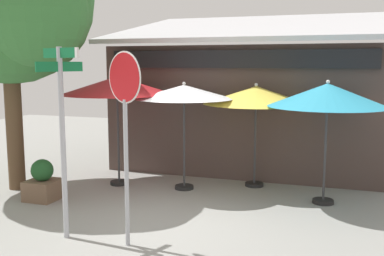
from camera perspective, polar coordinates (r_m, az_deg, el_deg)
The scene contains 10 objects.
ground_plane at distance 8.84m, azimuth -3.73°, elevation -11.65°, with size 28.00×28.00×0.10m, color gray.
cafe_building at distance 13.82m, azimuth 7.92°, elevation 3.31°, with size 7.67×5.78×4.59m.
street_sign_post at distance 7.76m, azimuth -15.99°, elevation 0.51°, with size 0.88×0.82×3.21m.
stop_sign at distance 7.17m, azimuth -8.40°, elevation 2.12°, with size 0.73×0.38×3.13m.
patio_umbrella_crimson_left at distance 10.97m, azimuth -9.40°, elevation 5.24°, with size 2.69×2.69×2.70m.
patio_umbrella_ivory_center at distance 10.44m, azimuth -1.02°, elevation 4.44°, with size 2.28×2.28×2.52m.
patio_umbrella_mustard_right at distance 10.79m, azimuth 8.03°, elevation 4.05°, with size 2.49×2.49×2.48m.
patio_umbrella_teal_far_right at distance 9.72m, azimuth 16.65°, elevation 3.91°, with size 2.45×2.45×2.61m.
shade_tree at distance 11.15m, azimuth -21.73°, elevation 14.54°, with size 4.11×3.83×6.29m.
sidewalk_planter at distance 10.40m, azimuth -18.24°, elevation -6.53°, with size 0.65×0.65×0.89m.
Camera 1 is at (3.17, -7.69, 2.94)m, focal length 42.46 mm.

